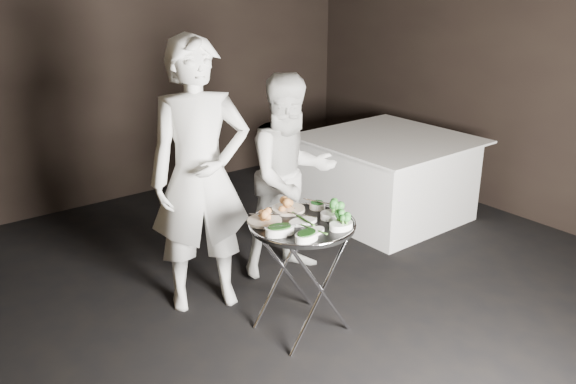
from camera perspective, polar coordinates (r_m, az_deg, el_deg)
floor at (r=4.03m, az=4.11°, el=-15.34°), size 6.00×7.00×0.05m
wall_back at (r=6.38m, az=-17.58°, el=12.07°), size 6.00×0.05×3.00m
tray_stand at (r=4.05m, az=1.31°, el=-7.49°), size 0.52×0.44×0.77m
serving_tray at (r=3.90m, az=1.36°, el=-3.03°), size 0.69×0.69×0.04m
potato_plate_a at (r=3.89m, az=-2.22°, el=-2.37°), size 0.22×0.22×0.08m
potato_plate_b at (r=4.07m, az=0.03°, el=-1.27°), size 0.23×0.23×0.08m
greens_bowl at (r=4.12m, az=2.75°, el=-1.17°), size 0.11×0.11×0.06m
asparagus_plate_a at (r=3.89m, az=1.42°, el=-2.66°), size 0.21×0.13×0.04m
asparagus_plate_b at (r=3.75m, az=2.42°, el=-3.63°), size 0.18×0.12×0.03m
spinach_bowl_a at (r=3.72m, az=-0.79°, el=-3.49°), size 0.21×0.16×0.08m
spinach_bowl_b at (r=3.65m, az=1.74°, el=-4.06°), size 0.19×0.14×0.07m
broccoli_bowl_a at (r=3.96m, az=4.26°, el=-2.02°), size 0.20×0.17×0.07m
broccoli_bowl_b at (r=3.81m, az=5.00°, el=-3.03°), size 0.17×0.13×0.07m
serving_utensils at (r=3.93m, az=0.92°, el=-1.83°), size 0.58×0.45×0.01m
waiter_left at (r=4.22m, az=-8.21°, el=1.37°), size 0.82×0.68×1.92m
waiter_right at (r=4.70m, az=0.26°, el=1.44°), size 0.86×0.72×1.59m
dining_table at (r=5.97m, az=9.27°, el=1.35°), size 1.40×1.40×0.80m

